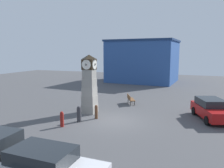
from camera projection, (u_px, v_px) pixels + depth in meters
The scene contains 9 objects.
ground_plane at pixel (113, 121), 16.06m from camera, with size 73.70×73.70×0.00m, color #4C4C4F.
clock_tower at pixel (89, 86), 17.95m from camera, with size 1.27×1.27×4.83m.
bollard_near_tower at pixel (96, 112), 16.56m from camera, with size 0.23×0.23×1.07m.
bollard_mid_row at pixel (79, 114), 15.82m from camera, with size 0.31×0.31×1.16m.
bollard_far_row at pixel (62, 119), 14.77m from camera, with size 0.25×0.25×1.06m.
car_by_building at pixel (48, 167), 8.17m from camera, with size 4.34×1.90×1.46m.
car_far_lot at pixel (211, 109), 16.39m from camera, with size 3.06×4.46×1.54m.
bench at pixel (130, 99), 21.35m from camera, with size 1.18×1.67×0.90m.
warehouse_blue_far at pixel (143, 61), 37.65m from camera, with size 11.82×9.84×7.09m.
Camera 1 is at (5.34, -14.56, 5.00)m, focal length 35.00 mm.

